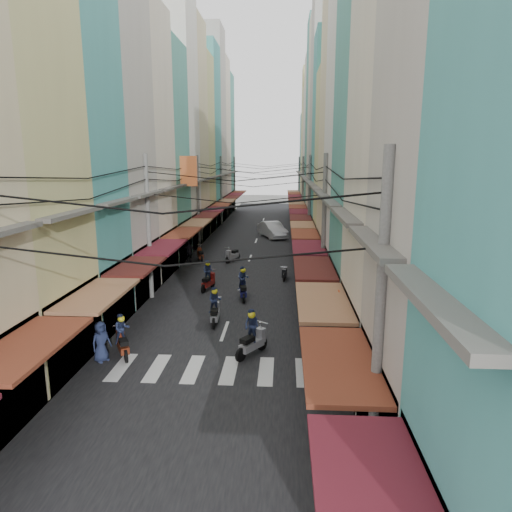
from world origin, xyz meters
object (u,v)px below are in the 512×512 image
at_px(white_car, 273,237).
at_px(market_umbrella, 391,323).
at_px(traffic_sign, 338,311).
at_px(bicycle, 383,329).

bearing_deg(white_car, market_umbrella, -102.03).
relative_size(white_car, market_umbrella, 2.50).
distance_m(market_umbrella, traffic_sign, 1.98).
relative_size(bicycle, traffic_sign, 0.47).
bearing_deg(white_car, traffic_sign, -105.52).
bearing_deg(market_umbrella, traffic_sign, 167.64).
bearing_deg(traffic_sign, bicycle, 57.57).
distance_m(white_car, market_umbrella, 30.45).
bearing_deg(bicycle, market_umbrella, 178.91).
height_order(white_car, bicycle, white_car).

